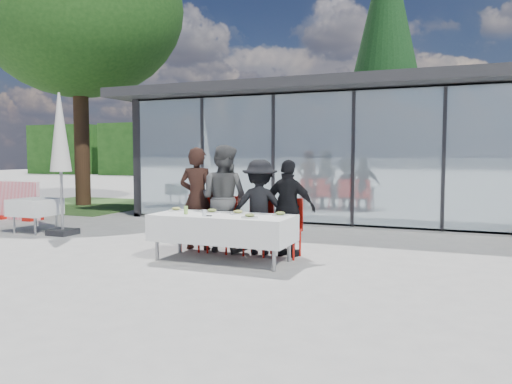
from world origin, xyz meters
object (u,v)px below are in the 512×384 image
at_px(diner_chair_c, 259,223).
at_px(juice_bottle, 186,210).
at_px(plate_a, 176,209).
at_px(diner_chair_d, 288,225).
at_px(plate_extra, 250,216).
at_px(diner_chair_a, 197,220).
at_px(diner_chair_b, 223,221).
at_px(plate_b, 212,211).
at_px(folded_eyeglasses, 208,216).
at_px(diner_a, 197,198).
at_px(plate_d, 280,214).
at_px(diner_b, 224,199).
at_px(deciduous_tree, 78,10).
at_px(market_umbrella, 60,142).
at_px(spare_table_left, 35,207).
at_px(conifer_tree, 386,46).
at_px(diner_d, 289,208).
at_px(dining_table, 222,228).
at_px(diner_c, 260,207).
at_px(plate_c, 238,212).

height_order(diner_chair_c, juice_bottle, diner_chair_c).
bearing_deg(plate_a, juice_bottle, -41.46).
relative_size(diner_chair_d, plate_extra, 3.72).
height_order(diner_chair_a, diner_chair_b, same).
xyz_separation_m(plate_b, folded_eyeglasses, (0.14, -0.42, -0.02)).
bearing_deg(diner_a, plate_extra, 139.90).
bearing_deg(plate_b, plate_d, 2.01).
relative_size(diner_b, deciduous_tree, 0.20).
distance_m(diner_chair_d, plate_d, 0.60).
bearing_deg(diner_chair_b, folded_eyeglasses, -77.92).
height_order(diner_a, market_umbrella, market_umbrella).
distance_m(diner_chair_b, plate_extra, 1.33).
height_order(spare_table_left, deciduous_tree, deciduous_tree).
height_order(juice_bottle, deciduous_tree, deciduous_tree).
relative_size(diner_a, conifer_tree, 0.17).
relative_size(diner_chair_a, folded_eyeglasses, 6.96).
height_order(diner_d, plate_d, diner_d).
relative_size(plate_extra, juice_bottle, 1.97).
height_order(diner_chair_b, plate_b, diner_chair_b).
bearing_deg(conifer_tree, diner_chair_a, -97.11).
bearing_deg(plate_a, dining_table, -10.69).
relative_size(diner_c, folded_eyeglasses, 11.56).
height_order(plate_b, plate_d, same).
xyz_separation_m(dining_table, deciduous_tree, (-8.31, 6.32, 5.94)).
bearing_deg(juice_bottle, plate_extra, -1.91).
xyz_separation_m(plate_extra, conifer_tree, (0.14, 13.52, 5.21)).
xyz_separation_m(diner_chair_a, conifer_tree, (1.57, 12.57, 5.45)).
distance_m(diner_chair_c, folded_eyeglasses, 1.13).
bearing_deg(diner_b, market_umbrella, 2.23).
distance_m(diner_d, juice_bottle, 1.70).
distance_m(diner_b, deciduous_tree, 11.18).
relative_size(dining_table, plate_b, 8.63).
bearing_deg(diner_a, diner_chair_a, 84.03).
relative_size(plate_b, market_umbrella, 0.09).
distance_m(diner_b, folded_eyeglasses, 1.06).
height_order(plate_a, plate_b, same).
bearing_deg(diner_c, plate_c, 65.85).
height_order(dining_table, plate_a, plate_a).
height_order(diner_chair_c, folded_eyeglasses, diner_chair_c).
relative_size(juice_bottle, deciduous_tree, 0.01).
bearing_deg(folded_eyeglasses, plate_extra, 4.82).
xyz_separation_m(diner_chair_d, spare_table_left, (-5.96, 0.40, 0.02)).
bearing_deg(deciduous_tree, diner_b, -34.87).
bearing_deg(juice_bottle, deciduous_tree, 140.06).
height_order(diner_chair_b, plate_a, diner_chair_b).
xyz_separation_m(diner_chair_a, spare_table_left, (-4.24, 0.40, 0.02)).
relative_size(diner_chair_b, deciduous_tree, 0.10).
bearing_deg(market_umbrella, spare_table_left, 177.64).
height_order(diner_c, diner_chair_c, diner_c).
height_order(plate_a, folded_eyeglasses, plate_a).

